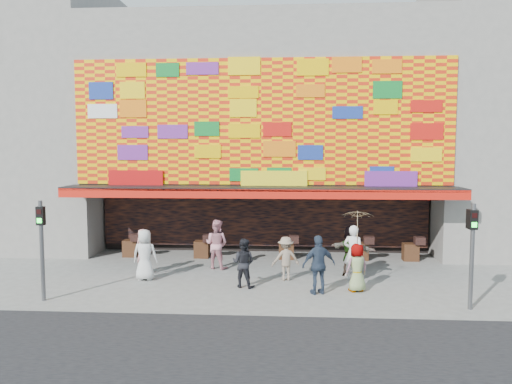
% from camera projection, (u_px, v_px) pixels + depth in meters
% --- Properties ---
extents(ground, '(90.00, 90.00, 0.00)m').
position_uv_depth(ground, '(254.00, 290.00, 15.96)').
color(ground, slate).
rests_on(ground, ground).
extents(shop_building, '(15.20, 9.40, 10.00)m').
position_uv_depth(shop_building, '(266.00, 133.00, 23.62)').
color(shop_building, gray).
rests_on(shop_building, ground).
extents(signal_left, '(0.22, 0.20, 3.00)m').
position_uv_depth(signal_left, '(42.00, 239.00, 14.70)').
color(signal_left, '#59595B').
rests_on(signal_left, ground).
extents(signal_right, '(0.22, 0.20, 3.00)m').
position_uv_depth(signal_right, '(472.00, 244.00, 13.90)').
color(signal_right, '#59595B').
rests_on(signal_right, ground).
extents(ped_a, '(0.87, 0.58, 1.75)m').
position_uv_depth(ped_a, '(145.00, 255.00, 17.11)').
color(ped_a, silver).
rests_on(ped_a, ground).
extents(ped_b, '(0.71, 0.63, 1.64)m').
position_uv_depth(ped_b, '(143.00, 251.00, 17.95)').
color(ped_b, pink).
rests_on(ped_b, ground).
extents(ped_c, '(0.93, 0.81, 1.61)m').
position_uv_depth(ped_c, '(243.00, 263.00, 16.24)').
color(ped_c, black).
rests_on(ped_c, ground).
extents(ped_d, '(1.07, 0.76, 1.50)m').
position_uv_depth(ped_d, '(286.00, 258.00, 17.11)').
color(ped_d, gray).
rests_on(ped_d, ground).
extents(ped_e, '(1.17, 0.79, 1.85)m').
position_uv_depth(ped_e, '(319.00, 265.00, 15.46)').
color(ped_e, '#2C394D').
rests_on(ped_e, ground).
extents(ped_f, '(1.72, 1.35, 1.82)m').
position_uv_depth(ped_f, '(351.00, 251.00, 17.64)').
color(ped_f, gray).
rests_on(ped_f, ground).
extents(ped_g, '(0.88, 0.75, 1.53)m').
position_uv_depth(ped_g, '(357.00, 268.00, 15.75)').
color(ped_g, gray).
rests_on(ped_g, ground).
extents(ped_h, '(0.83, 0.71, 1.92)m').
position_uv_depth(ped_h, '(353.00, 253.00, 17.05)').
color(ped_h, silver).
rests_on(ped_h, ground).
extents(ped_i, '(1.09, 0.97, 1.85)m').
position_uv_depth(ped_i, '(217.00, 244.00, 18.76)').
color(ped_i, '#D08692').
rests_on(ped_i, ground).
extents(parasol, '(1.15, 1.16, 1.84)m').
position_uv_depth(parasol, '(358.00, 224.00, 15.63)').
color(parasol, beige).
rests_on(parasol, ground).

